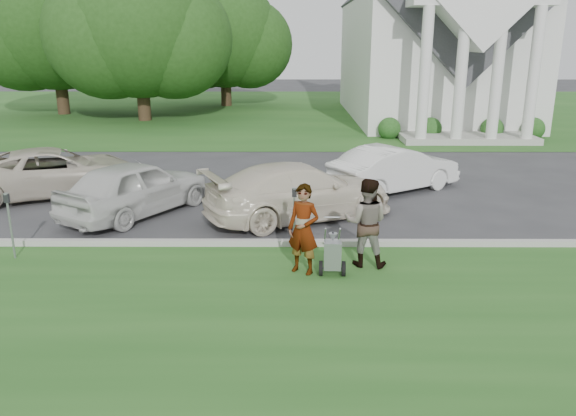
{
  "coord_description": "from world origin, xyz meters",
  "views": [
    {
      "loc": [
        0.67,
        -11.57,
        4.52
      ],
      "look_at": [
        0.63,
        0.0,
        1.08
      ],
      "focal_mm": 35.0,
      "sensor_mm": 36.0,
      "label": 1
    }
  ],
  "objects_px": {
    "person_left": "(303,230)",
    "car_d": "(394,169)",
    "tree_left": "(138,31)",
    "tree_back": "(224,38)",
    "parking_meter_far": "(9,218)",
    "car_a": "(55,172)",
    "tree_far": "(54,22)",
    "church": "(432,16)",
    "car_c": "(300,191)",
    "person_right": "(366,223)",
    "car_b": "(136,187)",
    "striping_cart": "(332,256)",
    "parking_meter_near": "(294,211)"
  },
  "relations": [
    {
      "from": "church",
      "to": "tree_left",
      "type": "bearing_deg",
      "value": -176.21
    },
    {
      "from": "person_left",
      "to": "car_d",
      "type": "xyz_separation_m",
      "value": [
        2.99,
        6.54,
        -0.2
      ]
    },
    {
      "from": "person_right",
      "to": "car_b",
      "type": "bearing_deg",
      "value": -20.67
    },
    {
      "from": "tree_far",
      "to": "tree_back",
      "type": "bearing_deg",
      "value": 26.56
    },
    {
      "from": "parking_meter_far",
      "to": "car_d",
      "type": "bearing_deg",
      "value": 32.11
    },
    {
      "from": "church",
      "to": "tree_far",
      "type": "distance_m",
      "value": 23.09
    },
    {
      "from": "car_c",
      "to": "person_left",
      "type": "bearing_deg",
      "value": 154.33
    },
    {
      "from": "tree_back",
      "to": "car_c",
      "type": "xyz_separation_m",
      "value": [
        4.94,
        -27.28,
        -3.99
      ]
    },
    {
      "from": "parking_meter_far",
      "to": "car_a",
      "type": "height_order",
      "value": "parking_meter_far"
    },
    {
      "from": "parking_meter_near",
      "to": "car_b",
      "type": "height_order",
      "value": "car_b"
    },
    {
      "from": "striping_cart",
      "to": "person_left",
      "type": "height_order",
      "value": "person_left"
    },
    {
      "from": "tree_left",
      "to": "tree_far",
      "type": "relative_size",
      "value": 0.91
    },
    {
      "from": "tree_left",
      "to": "car_c",
      "type": "relative_size",
      "value": 2.09
    },
    {
      "from": "parking_meter_far",
      "to": "car_a",
      "type": "distance_m",
      "value": 5.45
    },
    {
      "from": "striping_cart",
      "to": "person_right",
      "type": "xyz_separation_m",
      "value": [
        0.72,
        0.54,
        0.51
      ]
    },
    {
      "from": "tree_far",
      "to": "car_b",
      "type": "relative_size",
      "value": 2.62
    },
    {
      "from": "tree_back",
      "to": "car_c",
      "type": "bearing_deg",
      "value": -79.74
    },
    {
      "from": "car_a",
      "to": "car_c",
      "type": "distance_m",
      "value": 7.78
    },
    {
      "from": "car_d",
      "to": "striping_cart",
      "type": "bearing_deg",
      "value": 127.19
    },
    {
      "from": "person_right",
      "to": "parking_meter_near",
      "type": "relative_size",
      "value": 1.28
    },
    {
      "from": "car_c",
      "to": "car_b",
      "type": "bearing_deg",
      "value": 60.01
    },
    {
      "from": "person_right",
      "to": "car_a",
      "type": "height_order",
      "value": "person_right"
    },
    {
      "from": "person_right",
      "to": "parking_meter_far",
      "type": "bearing_deg",
      "value": 8.99
    },
    {
      "from": "car_c",
      "to": "person_right",
      "type": "bearing_deg",
      "value": 175.84
    },
    {
      "from": "parking_meter_far",
      "to": "car_a",
      "type": "bearing_deg",
      "value": 102.6
    },
    {
      "from": "car_a",
      "to": "car_b",
      "type": "bearing_deg",
      "value": -148.1
    },
    {
      "from": "tree_left",
      "to": "parking_meter_near",
      "type": "distance_m",
      "value": 23.79
    },
    {
      "from": "tree_back",
      "to": "car_a",
      "type": "relative_size",
      "value": 1.86
    },
    {
      "from": "tree_back",
      "to": "car_a",
      "type": "xyz_separation_m",
      "value": [
        -2.47,
        -24.91,
        -4.01
      ]
    },
    {
      "from": "striping_cart",
      "to": "car_a",
      "type": "bearing_deg",
      "value": 144.85
    },
    {
      "from": "person_left",
      "to": "church",
      "type": "bearing_deg",
      "value": 99.84
    },
    {
      "from": "car_b",
      "to": "car_c",
      "type": "xyz_separation_m",
      "value": [
        4.41,
        -0.32,
        -0.02
      ]
    },
    {
      "from": "tree_back",
      "to": "parking_meter_far",
      "type": "relative_size",
      "value": 6.54
    },
    {
      "from": "tree_back",
      "to": "tree_left",
      "type": "bearing_deg",
      "value": -116.57
    },
    {
      "from": "person_left",
      "to": "parking_meter_far",
      "type": "bearing_deg",
      "value": -158.52
    },
    {
      "from": "parking_meter_near",
      "to": "car_c",
      "type": "xyz_separation_m",
      "value": [
        0.16,
        2.43,
        -0.18
      ]
    },
    {
      "from": "tree_left",
      "to": "tree_back",
      "type": "relative_size",
      "value": 1.11
    },
    {
      "from": "car_d",
      "to": "tree_left",
      "type": "bearing_deg",
      "value": 3.01
    },
    {
      "from": "tree_far",
      "to": "person_right",
      "type": "height_order",
      "value": "tree_far"
    },
    {
      "from": "tree_far",
      "to": "car_d",
      "type": "bearing_deg",
      "value": -47.3
    },
    {
      "from": "tree_far",
      "to": "striping_cart",
      "type": "bearing_deg",
      "value": -59.26
    },
    {
      "from": "tree_back",
      "to": "person_left",
      "type": "distance_m",
      "value": 31.6
    },
    {
      "from": "parking_meter_far",
      "to": "car_a",
      "type": "xyz_separation_m",
      "value": [
        -1.19,
        5.32,
        -0.21
      ]
    },
    {
      "from": "church",
      "to": "tree_far",
      "type": "relative_size",
      "value": 2.07
    },
    {
      "from": "person_left",
      "to": "car_d",
      "type": "distance_m",
      "value": 7.19
    },
    {
      "from": "person_right",
      "to": "car_b",
      "type": "relative_size",
      "value": 0.42
    },
    {
      "from": "tree_far",
      "to": "car_a",
      "type": "distance_m",
      "value": 21.86
    },
    {
      "from": "tree_back",
      "to": "car_c",
      "type": "height_order",
      "value": "tree_back"
    },
    {
      "from": "church",
      "to": "car_c",
      "type": "relative_size",
      "value": 4.74
    },
    {
      "from": "church",
      "to": "person_right",
      "type": "xyz_separation_m",
      "value": [
        -6.76,
        -23.71,
        -5.01
      ]
    }
  ]
}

